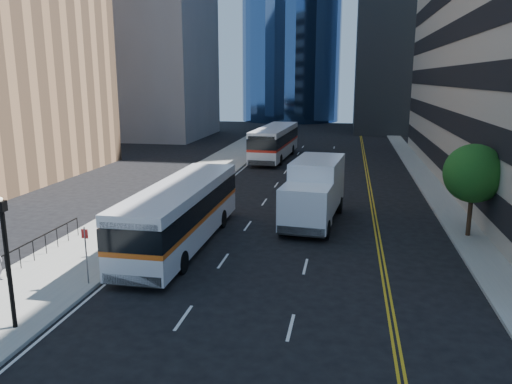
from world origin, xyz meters
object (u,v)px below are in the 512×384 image
Objects in this scene: street_tree at (474,174)px; box_truck at (314,191)px; bus_front at (182,212)px; lamp_post at (7,258)px; bus_rear at (275,141)px.

street_tree is 8.94m from box_truck.
bus_front is at bearing -134.09° from box_truck.
box_truck is (6.55, 5.52, 0.20)m from bus_front.
lamp_post is (-18.00, -14.00, -0.92)m from street_tree.
box_truck is (6.00, -24.13, 0.09)m from bus_rear.
lamp_post reaches higher than bus_front.
bus_rear is 1.68× the size of box_truck.
bus_rear is (0.55, 29.65, 0.11)m from bus_front.
lamp_post is at bearing -105.46° from bus_front.
street_tree is 0.40× the size of bus_front.
bus_rear is 24.86m from box_truck.
lamp_post is 39.78m from bus_rear.
street_tree is at bearing 37.87° from lamp_post.
bus_rear is (-14.66, 25.63, -1.73)m from street_tree.
street_tree is at bearing 14.98° from bus_front.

